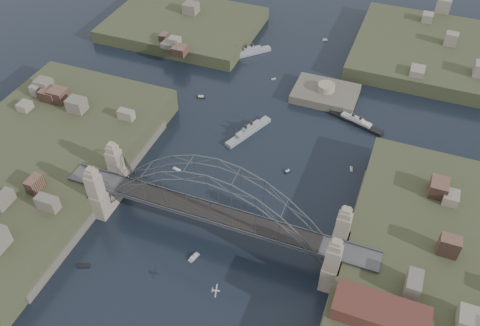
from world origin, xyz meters
The scene contains 22 objects.
ground centered at (0.00, 0.00, 0.00)m, with size 500.00×500.00×0.00m, color black.
bridge centered at (0.00, 0.00, 12.32)m, with size 84.00×13.80×24.60m.
shore_west centered at (-57.32, 0.00, 1.97)m, with size 50.50×90.00×12.00m.
shore_east centered at (57.32, 0.00, 1.97)m, with size 50.50×90.00×12.00m.
headland_nw centered at (-55.00, 95.00, 0.50)m, with size 60.00×45.00×9.00m, color #393F25.
headland_ne centered at (50.00, 110.00, 0.75)m, with size 70.00×55.00×9.50m, color #393F25.
fort_island centered at (12.00, 70.00, -0.34)m, with size 22.00×16.00×9.40m.
wharf_shed centered at (44.00, -14.00, 10.00)m, with size 20.00×8.00×4.00m, color #592D26.
naval_cruiser_near centered at (-6.23, 41.81, 0.89)m, with size 9.72×18.51×5.71m.
naval_cruiser_far centered at (-22.80, 86.80, 0.96)m, with size 14.61×14.78×6.17m.
ocean_liner centered at (25.08, 59.40, 0.74)m, with size 19.17×8.48×4.74m.
aeroplane centered at (9.03, -20.62, 8.39)m, with size 1.88×3.33×0.49m.
small_boat_a centered at (-20.44, 18.24, 0.15)m, with size 2.71×1.30×0.45m.
small_boat_b centered at (10.83, 29.24, 0.29)m, with size 1.64×2.08×1.43m.
small_boat_c centered at (-2.12, -9.06, 0.28)m, with size 2.07×3.57×1.43m.
small_boat_d centered at (28.35, 37.16, 0.29)m, with size 1.16×2.12×1.43m.
small_boat_e centered at (-28.65, 54.08, 0.28)m, with size 3.17×1.75×1.43m.
small_boat_f centered at (-5.80, 46.17, 0.15)m, with size 1.66×1.34×0.45m.
small_boat_h centered at (-8.35, 73.96, 0.15)m, with size 1.67×1.71×0.45m.
small_boat_i centered at (31.14, 11.64, 0.28)m, with size 2.71×2.05×1.43m.
small_boat_j centered at (-26.74, -21.30, 0.15)m, with size 3.18×2.14×0.45m.
small_boat_k centered at (2.43, 107.99, 0.29)m, with size 2.22×1.15×1.43m.
Camera 1 is at (36.31, -76.15, 105.92)m, focal length 37.90 mm.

